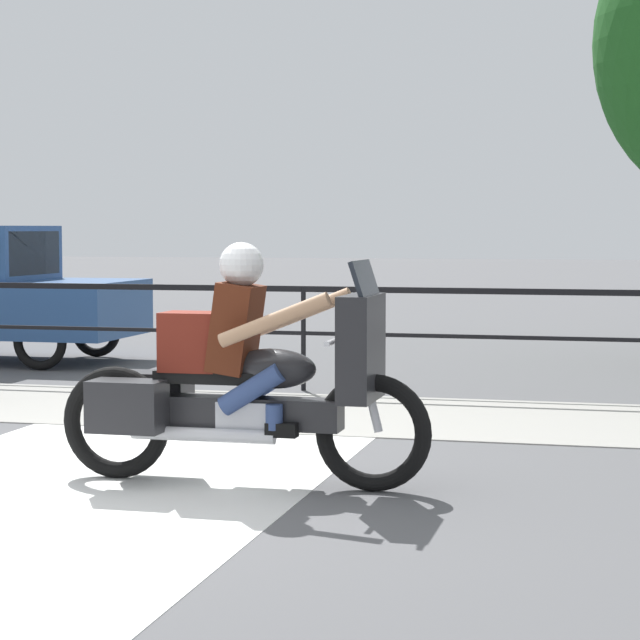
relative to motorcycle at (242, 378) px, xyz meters
name	(u,v)px	position (x,y,z in m)	size (l,w,h in m)	color
ground_plane	(112,486)	(-0.81, -0.23, -0.70)	(120.00, 120.00, 0.00)	#565659
sidewalk_band	(262,411)	(-0.81, 3.17, -0.69)	(44.00, 2.40, 0.01)	#99968E
crosswalk_band	(73,490)	(-0.99, -0.43, -0.70)	(2.97, 6.00, 0.01)	silver
fence_railing	(303,308)	(-0.81, 4.67, 0.15)	(36.00, 0.05, 1.08)	black
motorcycle	(242,378)	(0.00, 0.00, 0.00)	(2.50, 0.76, 1.58)	black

